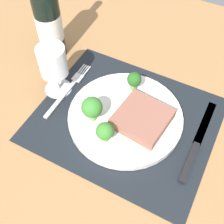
# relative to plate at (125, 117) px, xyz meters

# --- Properties ---
(ground_plane) EXTENTS (1.40, 1.10, 0.03)m
(ground_plane) POSITION_rel_plate_xyz_m (0.00, 0.00, -0.03)
(ground_plane) COLOR #996D42
(placemat) EXTENTS (0.40, 0.34, 0.00)m
(placemat) POSITION_rel_plate_xyz_m (0.00, 0.00, -0.01)
(placemat) COLOR black
(placemat) RESTS_ON ground_plane
(plate) EXTENTS (0.26, 0.26, 0.02)m
(plate) POSITION_rel_plate_xyz_m (0.00, 0.00, 0.00)
(plate) COLOR silver
(plate) RESTS_ON placemat
(steak) EXTENTS (0.12, 0.12, 0.03)m
(steak) POSITION_rel_plate_xyz_m (0.04, 0.00, 0.02)
(steak) COLOR #8C5647
(steak) RESTS_ON plate
(broccoli_front_edge) EXTENTS (0.05, 0.05, 0.06)m
(broccoli_front_edge) POSITION_rel_plate_xyz_m (-0.06, -0.04, 0.05)
(broccoli_front_edge) COLOR #6B994C
(broccoli_front_edge) RESTS_ON plate
(broccoli_near_steak) EXTENTS (0.04, 0.04, 0.05)m
(broccoli_near_steak) POSITION_rel_plate_xyz_m (-0.01, -0.08, 0.04)
(broccoli_near_steak) COLOR #6B994C
(broccoli_near_steak) RESTS_ON plate
(broccoli_center) EXTENTS (0.03, 0.03, 0.05)m
(broccoli_center) POSITION_rel_plate_xyz_m (-0.02, 0.08, 0.04)
(broccoli_center) COLOR #6B994C
(broccoli_center) RESTS_ON plate
(fork) EXTENTS (0.02, 0.19, 0.01)m
(fork) POSITION_rel_plate_xyz_m (-0.16, 0.01, -0.01)
(fork) COLOR silver
(fork) RESTS_ON placemat
(knife) EXTENTS (0.02, 0.23, 0.01)m
(knife) POSITION_rel_plate_xyz_m (0.17, 0.01, -0.00)
(knife) COLOR black
(knife) RESTS_ON placemat
(wine_bottle) EXTENTS (0.07, 0.07, 0.28)m
(wine_bottle) POSITION_rel_plate_xyz_m (-0.27, 0.11, 0.09)
(wine_bottle) COLOR black
(wine_bottle) RESTS_ON ground_plane
(wine_glass) EXTENTS (0.07, 0.07, 0.13)m
(wine_glass) POSITION_rel_plate_xyz_m (-0.19, 0.01, 0.07)
(wine_glass) COLOR silver
(wine_glass) RESTS_ON ground_plane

